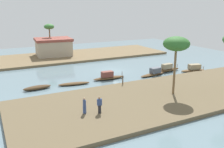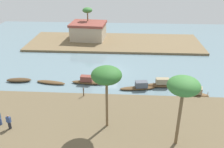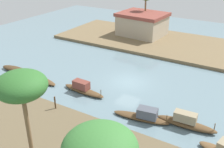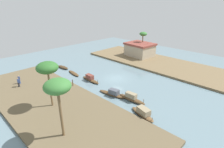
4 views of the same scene
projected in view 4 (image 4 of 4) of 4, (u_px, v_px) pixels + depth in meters
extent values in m
plane|color=slate|center=(116.00, 78.00, 37.46)|extent=(65.35, 65.35, 0.00)
cube|color=brown|center=(53.00, 104.00, 27.82)|extent=(36.49, 12.75, 0.42)
cube|color=brown|center=(154.00, 62.00, 46.94)|extent=(36.49, 12.75, 0.42)
ellipsoid|color=brown|center=(111.00, 94.00, 30.80)|extent=(5.12, 1.80, 0.37)
cube|color=#4C515B|center=(114.00, 92.00, 30.29)|extent=(1.82, 1.23, 0.83)
cylinder|color=brown|center=(122.00, 95.00, 29.43)|extent=(0.07, 0.07, 0.65)
ellipsoid|color=brown|center=(132.00, 99.00, 29.02)|extent=(5.04, 1.29, 0.54)
cube|color=gray|center=(131.00, 95.00, 28.85)|extent=(1.88, 0.93, 0.79)
cylinder|color=brown|center=(144.00, 101.00, 27.48)|extent=(0.07, 0.07, 0.58)
ellipsoid|color=#47331E|center=(63.00, 67.00, 43.06)|extent=(3.72, 1.38, 0.51)
ellipsoid|color=brown|center=(74.00, 73.00, 39.67)|extent=(4.51, 1.59, 0.37)
ellipsoid|color=brown|center=(91.00, 80.00, 36.23)|extent=(5.03, 1.27, 0.43)
cube|color=brown|center=(90.00, 77.00, 36.18)|extent=(1.76, 0.96, 0.82)
cylinder|color=brown|center=(97.00, 81.00, 34.57)|extent=(0.07, 0.07, 0.59)
ellipsoid|color=brown|center=(142.00, 114.00, 25.24)|extent=(4.47, 2.13, 0.47)
cube|color=gray|center=(144.00, 111.00, 24.85)|extent=(2.12, 1.47, 0.84)
cylinder|color=brown|center=(152.00, 119.00, 23.60)|extent=(0.07, 0.07, 0.42)
cylinder|color=#232328|center=(19.00, 85.00, 32.78)|extent=(0.36, 0.36, 0.82)
cube|color=#33477A|center=(18.00, 81.00, 32.50)|extent=(0.49, 0.32, 0.65)
sphere|color=#9E7556|center=(18.00, 79.00, 32.33)|extent=(0.22, 0.22, 0.22)
cylinder|color=#33477A|center=(20.00, 82.00, 34.06)|extent=(0.36, 0.36, 0.79)
cube|color=#33477A|center=(19.00, 78.00, 33.79)|extent=(0.23, 0.39, 0.62)
sphere|color=tan|center=(18.00, 76.00, 33.64)|extent=(0.21, 0.21, 0.21)
cylinder|color=#4C3823|center=(73.00, 83.00, 33.14)|extent=(0.14, 0.14, 1.20)
cylinder|color=brown|center=(50.00, 89.00, 26.05)|extent=(0.27, 0.28, 5.43)
ellipsoid|color=#2D6628|center=(47.00, 68.00, 24.79)|extent=(3.04, 3.04, 1.67)
cylinder|color=brown|center=(61.00, 114.00, 19.94)|extent=(0.30, 0.36, 5.78)
ellipsoid|color=#387533|center=(57.00, 86.00, 18.64)|extent=(2.92, 2.92, 1.60)
cylinder|color=brown|center=(143.00, 45.00, 51.92)|extent=(0.27, 0.53, 5.53)
ellipsoid|color=#387533|center=(143.00, 34.00, 50.72)|extent=(2.15, 2.15, 1.18)
cube|color=tan|center=(140.00, 50.00, 51.07)|extent=(7.42, 6.31, 3.14)
cube|color=brown|center=(140.00, 44.00, 50.38)|extent=(7.86, 6.69, 0.51)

